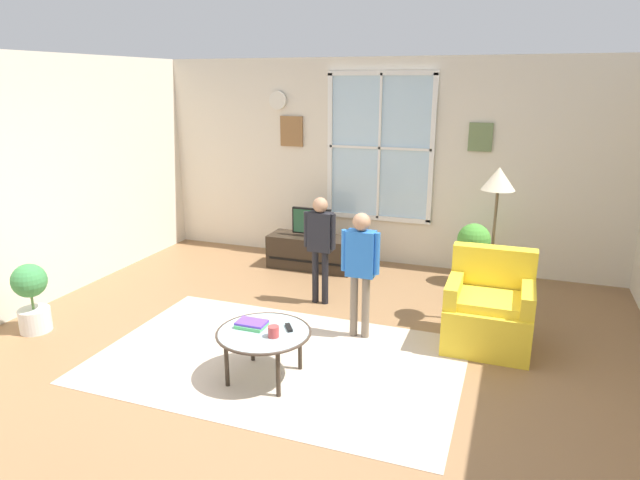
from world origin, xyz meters
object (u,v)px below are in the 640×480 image
(book_stack, at_px, (252,324))
(television, at_px, (312,222))
(coffee_table, at_px, (264,334))
(potted_plant_by_window, at_px, (474,246))
(cup, at_px, (273,332))
(floor_lamp, at_px, (497,194))
(person_blue_shirt, at_px, (361,261))
(potted_plant_corner, at_px, (31,295))
(armchair, at_px, (489,311))
(person_black_shirt, at_px, (320,238))
(tv_stand, at_px, (312,252))
(remote_near_books, at_px, (289,327))

(book_stack, bearing_deg, television, 100.47)
(television, height_order, coffee_table, television)
(potted_plant_by_window, bearing_deg, book_stack, -118.38)
(television, bearing_deg, cup, -75.13)
(floor_lamp, bearing_deg, person_blue_shirt, -145.07)
(person_blue_shirt, height_order, potted_plant_corner, person_blue_shirt)
(potted_plant_corner, relative_size, floor_lamp, 0.44)
(armchair, xyz_separation_m, coffee_table, (-1.68, -1.27, 0.06))
(coffee_table, relative_size, person_black_shirt, 0.66)
(armchair, bearing_deg, person_black_shirt, 167.69)
(coffee_table, height_order, person_blue_shirt, person_blue_shirt)
(person_black_shirt, distance_m, person_blue_shirt, 0.91)
(cup, relative_size, person_blue_shirt, 0.07)
(tv_stand, xyz_separation_m, floor_lamp, (2.27, -0.95, 1.10))
(armchair, xyz_separation_m, remote_near_books, (-1.51, -1.15, 0.10))
(person_black_shirt, xyz_separation_m, person_blue_shirt, (0.64, -0.65, 0.02))
(television, bearing_deg, armchair, -32.54)
(cup, distance_m, potted_plant_by_window, 3.19)
(tv_stand, xyz_separation_m, remote_near_books, (0.80, -2.62, 0.21))
(television, xyz_separation_m, cup, (0.74, -2.80, -0.16))
(armchair, height_order, person_black_shirt, person_black_shirt)
(tv_stand, xyz_separation_m, cup, (0.74, -2.80, 0.25))
(television, xyz_separation_m, book_stack, (0.50, -2.69, -0.19))
(tv_stand, xyz_separation_m, book_stack, (0.50, -2.69, 0.22))
(floor_lamp, bearing_deg, cup, -129.64)
(potted_plant_corner, bearing_deg, tv_stand, 55.44)
(floor_lamp, bearing_deg, tv_stand, 157.24)
(book_stack, distance_m, floor_lamp, 2.64)
(television, distance_m, person_blue_shirt, 2.09)
(book_stack, bearing_deg, potted_plant_by_window, 61.62)
(coffee_table, xyz_separation_m, floor_lamp, (1.64, 1.79, 0.93))
(armchair, relative_size, remote_near_books, 6.21)
(television, height_order, potted_plant_by_window, television)
(coffee_table, height_order, potted_plant_by_window, potted_plant_by_window)
(armchair, bearing_deg, television, 147.46)
(armchair, bearing_deg, potted_plant_by_window, 100.24)
(person_black_shirt, xyz_separation_m, potted_plant_by_window, (1.51, 1.21, -0.27))
(cup, xyz_separation_m, floor_lamp, (1.53, 1.85, 0.86))
(remote_near_books, bearing_deg, person_black_shirt, 100.57)
(armchair, distance_m, floor_lamp, 1.12)
(potted_plant_by_window, xyz_separation_m, floor_lamp, (0.25, -1.08, 0.85))
(armchair, distance_m, person_blue_shirt, 1.27)
(tv_stand, distance_m, armchair, 2.74)
(book_stack, relative_size, potted_plant_corner, 0.35)
(cup, distance_m, floor_lamp, 2.55)
(potted_plant_corner, bearing_deg, potted_plant_by_window, 36.10)
(cup, bearing_deg, book_stack, 156.51)
(armchair, height_order, cup, armchair)
(coffee_table, relative_size, potted_plant_corner, 1.13)
(book_stack, relative_size, remote_near_books, 1.73)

